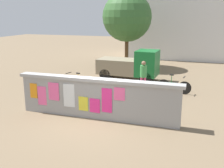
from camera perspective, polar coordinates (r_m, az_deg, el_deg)
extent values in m
plane|color=#7A664C|center=(17.89, 6.15, 1.89)|extent=(60.00, 60.00, 0.00)
cube|color=#969696|center=(10.27, -3.20, -3.40)|extent=(6.25, 0.30, 1.46)
cube|color=#A2A2A2|center=(10.06, -3.26, 0.87)|extent=(6.45, 0.42, 0.12)
cube|color=orange|center=(11.30, -16.22, -1.37)|extent=(0.32, 0.01, 0.61)
cube|color=#F9599E|center=(11.15, -14.55, -2.41)|extent=(0.38, 0.03, 0.77)
cube|color=#F9599E|center=(10.81, -12.22, -1.56)|extent=(0.47, 0.04, 0.71)
cube|color=silver|center=(10.53, -9.07, -2.42)|extent=(0.46, 0.04, 0.91)
cube|color=yellow|center=(10.36, -6.08, -4.17)|extent=(0.39, 0.02, 0.55)
cube|color=#F42D8C|center=(10.20, -3.66, -4.59)|extent=(0.42, 0.03, 0.55)
cube|color=#F42D8C|center=(9.96, -1.11, -3.50)|extent=(0.40, 0.03, 0.93)
cube|color=#F9599E|center=(9.73, 1.56, -2.13)|extent=(0.41, 0.02, 0.48)
cylinder|color=black|center=(16.76, 8.23, 2.19)|extent=(0.71, 0.24, 0.70)
cylinder|color=black|center=(15.53, 7.15, 1.24)|extent=(0.71, 0.24, 0.70)
cylinder|color=black|center=(17.47, 0.21, 2.84)|extent=(0.71, 0.24, 0.70)
cylinder|color=black|center=(16.28, -1.42, 1.97)|extent=(0.71, 0.24, 0.70)
cube|color=#197233|center=(16.02, 7.45, 4.38)|extent=(1.27, 1.56, 1.50)
cube|color=gray|center=(16.58, 1.35, 3.78)|extent=(2.47, 1.62, 0.90)
cylinder|color=black|center=(11.55, 0.75, -3.57)|extent=(0.60, 0.10, 0.60)
cylinder|color=black|center=(11.98, -5.21, -2.96)|extent=(0.60, 0.12, 0.60)
cube|color=gold|center=(11.67, -2.30, -1.95)|extent=(1.00, 0.24, 0.32)
cube|color=black|center=(11.68, -3.23, -1.02)|extent=(0.56, 0.22, 0.10)
cube|color=#262626|center=(11.42, 0.28, -0.90)|extent=(0.04, 0.56, 0.03)
cylinder|color=black|center=(13.91, 15.07, -0.80)|extent=(0.66, 0.12, 0.66)
cylinder|color=black|center=(14.11, 10.88, -0.34)|extent=(0.66, 0.12, 0.66)
cube|color=#197233|center=(13.96, 13.00, 0.15)|extent=(0.95, 0.15, 0.06)
cylinder|color=#197233|center=(13.94, 12.45, 1.09)|extent=(0.03, 0.03, 0.40)
cube|color=black|center=(13.89, 12.49, 1.89)|extent=(0.21, 0.10, 0.05)
cube|color=black|center=(13.79, 15.01, 1.43)|extent=(0.09, 0.44, 0.03)
cylinder|color=black|center=(14.61, -9.22, 0.24)|extent=(0.65, 0.18, 0.66)
cylinder|color=black|center=(13.99, -5.89, -0.29)|extent=(0.65, 0.18, 0.66)
cube|color=gold|center=(14.25, -7.62, 0.68)|extent=(0.94, 0.24, 0.06)
cylinder|color=gold|center=(14.11, -7.17, 1.48)|extent=(0.04, 0.04, 0.40)
cube|color=black|center=(14.07, -7.19, 2.27)|extent=(0.21, 0.12, 0.05)
cube|color=black|center=(14.46, -9.15, 2.33)|extent=(0.13, 0.44, 0.03)
cylinder|color=#D83F72|center=(13.89, 6.92, -0.12)|extent=(0.12, 0.12, 0.80)
cylinder|color=#D83F72|center=(13.84, 6.22, -0.16)|extent=(0.12, 0.12, 0.80)
cylinder|color=#3F994C|center=(13.71, 6.65, 2.69)|extent=(0.46, 0.46, 0.60)
sphere|color=#8C664C|center=(13.63, 6.70, 4.38)|extent=(0.22, 0.22, 0.22)
cylinder|color=brown|center=(20.33, 3.10, 6.97)|extent=(0.27, 0.27, 2.45)
sphere|color=#34612D|center=(20.16, 3.20, 13.97)|extent=(3.58, 3.58, 3.58)
cube|color=silver|center=(25.97, 13.95, 13.40)|extent=(8.43, 4.86, 7.13)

